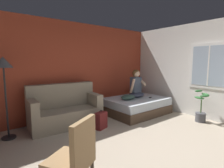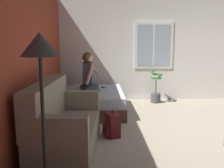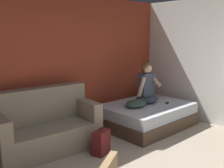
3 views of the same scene
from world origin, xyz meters
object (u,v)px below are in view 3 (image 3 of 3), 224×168
at_px(person_seated, 147,86).
at_px(throw_pillow, 136,104).
at_px(bed, 147,115).
at_px(couch, 46,127).
at_px(cell_phone, 167,103).
at_px(backpack, 101,143).

height_order(person_seated, throw_pillow, person_seated).
bearing_deg(throw_pillow, bed, -0.88).
distance_m(couch, throw_pillow, 1.87).
height_order(person_seated, cell_phone, person_seated).
height_order(backpack, cell_phone, cell_phone).
bearing_deg(person_seated, cell_phone, -49.88).
bearing_deg(throw_pillow, cell_phone, -18.66).
relative_size(bed, person_seated, 2.11).
relative_size(backpack, throw_pillow, 0.95).
bearing_deg(throw_pillow, couch, 167.91).
bearing_deg(person_seated, throw_pillow, -167.86).
relative_size(bed, backpack, 4.03).
bearing_deg(cell_phone, person_seated, 14.94).
relative_size(couch, throw_pillow, 3.66).
bearing_deg(couch, cell_phone, -14.01).
xyz_separation_m(bed, throw_pillow, (-0.35, 0.01, 0.31)).
height_order(couch, cell_phone, couch).
relative_size(person_seated, throw_pillow, 1.82).
relative_size(bed, couch, 1.05).
bearing_deg(throw_pillow, backpack, -163.67).
height_order(bed, cell_phone, cell_phone).
bearing_deg(backpack, couch, 127.13).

